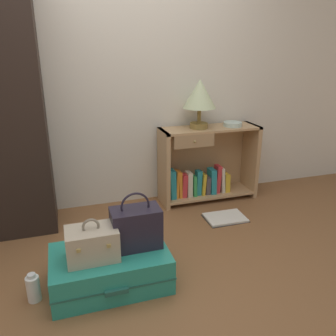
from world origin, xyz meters
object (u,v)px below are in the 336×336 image
(train_case, at_px, (92,244))
(bottle, at_px, (33,288))
(handbag, at_px, (136,227))
(bookshelf, at_px, (205,167))
(table_lamp, at_px, (200,96))
(open_book_on_floor, at_px, (225,218))
(suitcase_large, at_px, (110,268))
(bowl, at_px, (233,124))

(train_case, xyz_separation_m, bottle, (-0.37, 0.02, -0.25))
(handbag, bearing_deg, bottle, -177.23)
(handbag, xyz_separation_m, bottle, (-0.65, -0.03, -0.29))
(bookshelf, xyz_separation_m, table_lamp, (-0.08, -0.01, 0.71))
(table_lamp, height_order, open_book_on_floor, table_lamp)
(suitcase_large, xyz_separation_m, train_case, (-0.10, -0.03, 0.22))
(train_case, relative_size, bottle, 1.66)
(open_book_on_floor, bearing_deg, bottle, -159.20)
(bowl, distance_m, handbag, 1.63)
(table_lamp, distance_m, open_book_on_floor, 1.14)
(bookshelf, distance_m, bottle, 1.95)
(suitcase_large, height_order, train_case, train_case)
(handbag, bearing_deg, bowl, 40.44)
(bookshelf, xyz_separation_m, train_case, (-1.22, -1.11, 0.00))
(bookshelf, distance_m, open_book_on_floor, 0.58)
(bottle, distance_m, open_book_on_floor, 1.71)
(table_lamp, relative_size, handbag, 1.19)
(bookshelf, bearing_deg, handbag, -131.60)
(bookshelf, bearing_deg, bowl, -7.13)
(train_case, bearing_deg, bookshelf, 42.20)
(handbag, height_order, bottle, handbag)
(suitcase_large, bearing_deg, handbag, 6.25)
(table_lamp, bearing_deg, open_book_on_floor, -79.55)
(table_lamp, xyz_separation_m, handbag, (-0.86, -1.05, -0.67))
(bowl, distance_m, bottle, 2.24)
(suitcase_large, bearing_deg, bowl, 37.04)
(bowl, bearing_deg, suitcase_large, -142.96)
(suitcase_large, bearing_deg, bottle, -178.58)
(train_case, bearing_deg, table_lamp, 43.94)
(suitcase_large, bearing_deg, bookshelf, 43.87)
(open_book_on_floor, bearing_deg, train_case, -152.94)
(train_case, height_order, open_book_on_floor, train_case)
(bookshelf, distance_m, bowl, 0.50)
(bookshelf, xyz_separation_m, suitcase_large, (-1.12, -1.08, -0.22))
(train_case, xyz_separation_m, open_book_on_floor, (1.23, 0.63, -0.33))
(bookshelf, xyz_separation_m, handbag, (-0.94, -1.06, 0.04))
(bookshelf, height_order, bowl, bowl)
(bottle, xyz_separation_m, open_book_on_floor, (1.60, 0.61, -0.08))
(suitcase_large, bearing_deg, open_book_on_floor, 27.87)
(bowl, xyz_separation_m, handbag, (-1.20, -1.02, -0.38))
(handbag, relative_size, open_book_on_floor, 1.03)
(suitcase_large, relative_size, bottle, 3.99)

